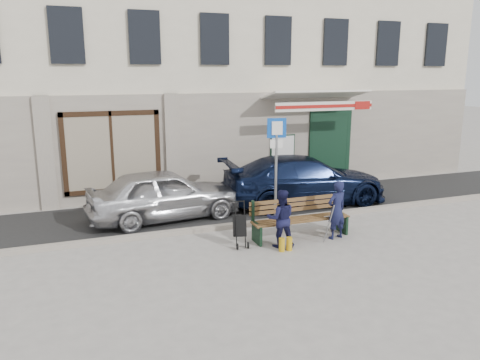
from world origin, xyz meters
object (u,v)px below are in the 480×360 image
bench (299,219)px  parking_sign (276,153)px  car_silver (164,194)px  woman (281,218)px  man (337,210)px  stroller (240,227)px  car_navy (304,180)px

bench → parking_sign: bearing=88.9°
car_silver → parking_sign: size_ratio=1.49×
car_silver → woman: size_ratio=3.07×
man → stroller: (-2.30, 0.30, -0.24)m
bench → car_navy: bearing=59.7°
car_navy → woman: size_ratio=3.75×
car_navy → stroller: (-3.03, -2.67, -0.26)m
car_silver → man: (3.47, -2.87, 0.01)m
man → woman: size_ratio=1.06×
parking_sign → car_navy: bearing=47.1°
car_navy → car_silver: bearing=96.0°
car_navy → woman: bearing=148.6°
car_silver → stroller: 2.83m
car_silver → woman: car_silver is taller
car_silver → car_navy: bearing=-94.6°
man → bench: bearing=-34.7°
woman → car_navy: bearing=-109.7°
parking_sign → stroller: size_ratio=2.65×
car_silver → parking_sign: (2.70, -1.14, 1.13)m
bench → man: man is taller
car_silver → man: size_ratio=2.90×
bench → woman: size_ratio=1.83×
car_silver → woman: 3.54m
car_navy → parking_sign: 2.23m
stroller → man: bearing=6.4°
stroller → woman: bearing=-7.6°
car_silver → bench: bearing=-139.2°
bench → car_silver: bearing=136.7°
bench → stroller: 1.51m
bench → stroller: stroller is taller
bench → man: 0.90m
car_navy → stroller: size_ratio=4.83×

